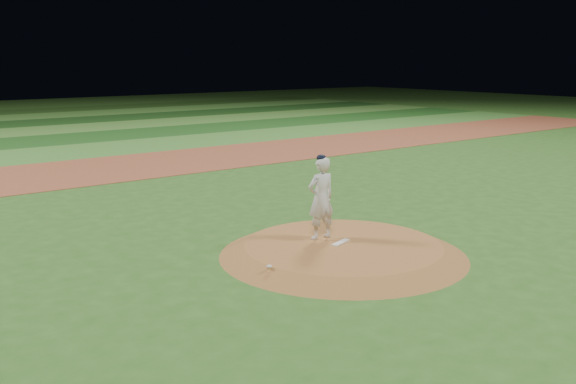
{
  "coord_description": "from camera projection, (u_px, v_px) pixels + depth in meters",
  "views": [
    {
      "loc": [
        -9.33,
        -10.1,
        4.31
      ],
      "look_at": [
        0.0,
        2.0,
        1.1
      ],
      "focal_mm": 40.0,
      "sensor_mm": 36.0,
      "label": 1
    }
  ],
  "objects": [
    {
      "name": "pitching_rubber",
      "position": [
        341.0,
        242.0,
        14.31
      ],
      "size": [
        0.6,
        0.32,
        0.03
      ],
      "primitive_type": "cube",
      "rotation": [
        0.0,
        0.0,
        0.32
      ],
      "color": "white",
      "rests_on": "pitchers_mound"
    },
    {
      "name": "ground",
      "position": [
        343.0,
        255.0,
        14.29
      ],
      "size": [
        120.0,
        120.0,
        0.0
      ],
      "primitive_type": "plane",
      "color": "#2C5B1D",
      "rests_on": "ground"
    },
    {
      "name": "rosin_bag",
      "position": [
        269.0,
        266.0,
        12.61
      ],
      "size": [
        0.12,
        0.12,
        0.06
      ],
      "primitive_type": "ellipsoid",
      "color": "silver",
      "rests_on": "pitchers_mound"
    },
    {
      "name": "pitcher_on_mound",
      "position": [
        321.0,
        198.0,
        14.49
      ],
      "size": [
        0.72,
        0.5,
        1.94
      ],
      "color": "silver",
      "rests_on": "pitchers_mound"
    },
    {
      "name": "outfield_stripe_0",
      "position": [
        56.0,
        153.0,
        29.4
      ],
      "size": [
        70.0,
        5.0,
        0.02
      ],
      "primitive_type": "cube",
      "color": "#3C7B2C",
      "rests_on": "ground"
    },
    {
      "name": "pitchers_mound",
      "position": [
        343.0,
        249.0,
        14.26
      ],
      "size": [
        5.5,
        5.5,
        0.25
      ],
      "primitive_type": "cone",
      "color": "#9A6230",
      "rests_on": "ground"
    },
    {
      "name": "outfield_stripe_1",
      "position": [
        24.0,
        142.0,
        33.28
      ],
      "size": [
        70.0,
        5.0,
        0.02
      ],
      "primitive_type": "cube",
      "color": "#1C4E19",
      "rests_on": "ground"
    },
    {
      "name": "infield_dirt_band",
      "position": [
        102.0,
        169.0,
        25.14
      ],
      "size": [
        70.0,
        6.0,
        0.02
      ],
      "primitive_type": "cube",
      "color": "brown",
      "rests_on": "ground"
    }
  ]
}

